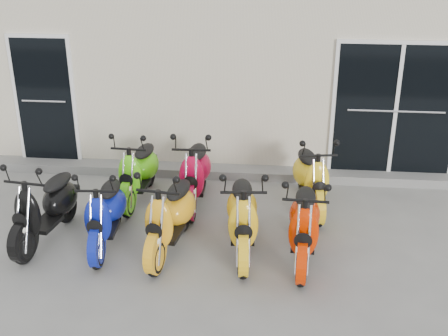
{
  "coord_description": "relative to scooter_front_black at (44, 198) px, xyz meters",
  "views": [
    {
      "loc": [
        0.72,
        -6.67,
        3.86
      ],
      "look_at": [
        0.0,
        0.6,
        0.75
      ],
      "focal_mm": 45.0,
      "sensor_mm": 36.0,
      "label": 1
    }
  ],
  "objects": [
    {
      "name": "ground",
      "position": [
        2.27,
        0.34,
        -0.62
      ],
      "size": [
        80.0,
        80.0,
        0.0
      ],
      "primitive_type": "plane",
      "color": "gray",
      "rests_on": "ground"
    },
    {
      "name": "building",
      "position": [
        2.27,
        5.54,
        0.98
      ],
      "size": [
        14.0,
        6.0,
        3.2
      ],
      "primitive_type": "cube",
      "color": "beige",
      "rests_on": "ground"
    },
    {
      "name": "front_step",
      "position": [
        2.27,
        2.36,
        -0.55
      ],
      "size": [
        14.0,
        0.4,
        0.15
      ],
      "primitive_type": "cube",
      "color": "gray",
      "rests_on": "ground"
    },
    {
      "name": "door_left",
      "position": [
        -0.93,
        2.51,
        0.64
      ],
      "size": [
        1.07,
        0.08,
        2.22
      ],
      "primitive_type": "cube",
      "color": "black",
      "rests_on": "front_step"
    },
    {
      "name": "door_right",
      "position": [
        4.87,
        2.51,
        0.64
      ],
      "size": [
        2.02,
        0.08,
        2.22
      ],
      "primitive_type": "cube",
      "color": "black",
      "rests_on": "front_step"
    },
    {
      "name": "scooter_front_black",
      "position": [
        0.0,
        0.0,
        0.0
      ],
      "size": [
        0.83,
        1.76,
        1.25
      ],
      "primitive_type": null,
      "rotation": [
        0.0,
        0.0,
        -0.13
      ],
      "color": "black",
      "rests_on": "ground"
    },
    {
      "name": "scooter_front_blue",
      "position": [
        0.83,
        -0.05,
        -0.03
      ],
      "size": [
        0.69,
        1.64,
        1.19
      ],
      "primitive_type": null,
      "rotation": [
        0.0,
        0.0,
        0.07
      ],
      "color": "#0D1C9E",
      "rests_on": "ground"
    },
    {
      "name": "scooter_front_orange_a",
      "position": [
        1.69,
        -0.1,
        0.01
      ],
      "size": [
        0.85,
        1.77,
        1.26
      ],
      "primitive_type": null,
      "rotation": [
        0.0,
        0.0,
        -0.14
      ],
      "color": "#FFAD19",
      "rests_on": "ground"
    },
    {
      "name": "scooter_front_orange_b",
      "position": [
        2.61,
        -0.03,
        0.01
      ],
      "size": [
        0.77,
        1.77,
        1.27
      ],
      "primitive_type": null,
      "rotation": [
        0.0,
        0.0,
        0.09
      ],
      "color": "yellow",
      "rests_on": "ground"
    },
    {
      "name": "scooter_front_red",
      "position": [
        3.38,
        -0.14,
        -0.0
      ],
      "size": [
        0.71,
        1.72,
        1.24
      ],
      "primitive_type": null,
      "rotation": [
        0.0,
        0.0,
        -0.06
      ],
      "color": "red",
      "rests_on": "ground"
    },
    {
      "name": "scooter_back_green",
      "position": [
        0.93,
        1.32,
        -0.02
      ],
      "size": [
        0.7,
        1.68,
        1.22
      ],
      "primitive_type": null,
      "rotation": [
        0.0,
        0.0,
        -0.06
      ],
      "color": "#5CDE14",
      "rests_on": "ground"
    },
    {
      "name": "scooter_back_red",
      "position": [
        1.81,
        1.28,
        0.01
      ],
      "size": [
        0.68,
        1.74,
        1.27
      ],
      "primitive_type": null,
      "rotation": [
        0.0,
        0.0,
        0.03
      ],
      "color": "#B40930",
      "rests_on": "ground"
    },
    {
      "name": "scooter_back_yellow",
      "position": [
        3.53,
        1.3,
        -0.01
      ],
      "size": [
        0.85,
        1.74,
        1.23
      ],
      "primitive_type": null,
      "rotation": [
        0.0,
        0.0,
        0.15
      ],
      "color": "yellow",
      "rests_on": "ground"
    }
  ]
}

